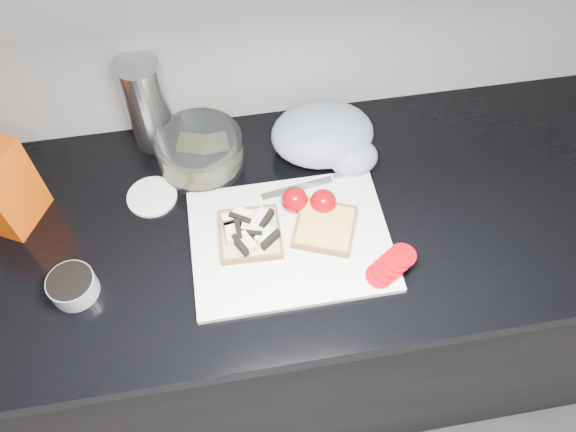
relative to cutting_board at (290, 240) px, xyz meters
name	(u,v)px	position (x,y,z in m)	size (l,w,h in m)	color
base_cabinet	(237,317)	(-0.14, 0.07, -0.48)	(3.50, 0.60, 0.86)	black
countertop	(221,229)	(-0.14, 0.07, -0.03)	(3.50, 0.64, 0.04)	black
cutting_board	(290,240)	(0.00, 0.00, 0.00)	(0.40, 0.30, 0.01)	white
bread_left	(249,232)	(-0.08, 0.02, 0.02)	(0.13, 0.13, 0.04)	#CDB591
bread_right	(325,227)	(0.07, 0.01, 0.01)	(0.16, 0.16, 0.02)	#CDB591
tomato_slices	(391,266)	(0.18, -0.10, 0.02)	(0.12, 0.09, 0.02)	#A1030B
knife	(327,180)	(0.10, 0.13, 0.01)	(0.24, 0.05, 0.01)	#BCBBC0
seed_tub	(72,285)	(-0.43, -0.04, 0.02)	(0.09, 0.09, 0.05)	gray
tub_lid	(152,197)	(-0.27, 0.16, 0.00)	(0.11, 0.11, 0.01)	white
glass_bowl	(200,151)	(-0.16, 0.24, 0.03)	(0.19, 0.19, 0.08)	silver
steel_canister	(147,105)	(-0.26, 0.33, 0.10)	(0.09, 0.09, 0.22)	#ABABB0
grocery_bag	(327,137)	(0.12, 0.22, 0.04)	(0.23, 0.20, 0.10)	#9EADC2
whole_tomatoes	(309,201)	(0.05, 0.07, 0.02)	(0.11, 0.07, 0.06)	#A1030B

